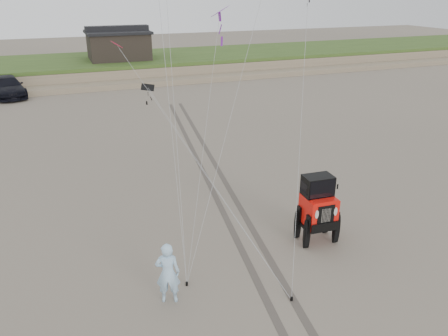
{
  "coord_description": "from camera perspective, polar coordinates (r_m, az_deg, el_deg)",
  "views": [
    {
      "loc": [
        -4.72,
        -10.67,
        8.68
      ],
      "look_at": [
        0.6,
        3.0,
        2.6
      ],
      "focal_mm": 35.0,
      "sensor_mm": 36.0,
      "label": 1
    }
  ],
  "objects": [
    {
      "name": "dune_ridge",
      "position": [
        49.04,
        -15.82,
        12.46
      ],
      "size": [
        160.0,
        14.25,
        1.73
      ],
      "color": "#7A6B54",
      "rests_on": "ground"
    },
    {
      "name": "ground",
      "position": [
        14.54,
        2.15,
        -14.15
      ],
      "size": [
        160.0,
        160.0,
        0.0
      ],
      "primitive_type": "plane",
      "color": "#6B6054",
      "rests_on": "ground"
    },
    {
      "name": "stake_aux",
      "position": [
        13.77,
        8.82,
        -16.54
      ],
      "size": [
        0.08,
        0.08,
        0.12
      ],
      "primitive_type": "cylinder",
      "color": "black",
      "rests_on": "ground"
    },
    {
      "name": "stake_main",
      "position": [
        14.24,
        -4.88,
        -14.83
      ],
      "size": [
        0.08,
        0.08,
        0.12
      ],
      "primitive_type": "cylinder",
      "color": "black",
      "rests_on": "ground"
    },
    {
      "name": "tire_tracks",
      "position": [
        21.66,
        -1.33,
        -1.11
      ],
      "size": [
        5.22,
        29.74,
        0.01
      ],
      "color": "#4C443D",
      "rests_on": "ground"
    },
    {
      "name": "truck_c",
      "position": [
        42.2,
        -26.4,
        9.49
      ],
      "size": [
        3.47,
        6.14,
        1.68
      ],
      "primitive_type": "imported",
      "rotation": [
        0.0,
        0.0,
        0.2
      ],
      "color": "black",
      "rests_on": "ground"
    },
    {
      "name": "jeep",
      "position": [
        16.26,
        12.14,
        -6.18
      ],
      "size": [
        2.68,
        5.56,
        2.02
      ],
      "primitive_type": null,
      "rotation": [
        0.0,
        0.0,
        -0.06
      ],
      "color": "red",
      "rests_on": "ground"
    },
    {
      "name": "man",
      "position": [
        13.17,
        -7.35,
        -13.44
      ],
      "size": [
        0.83,
        0.67,
        1.97
      ],
      "primitive_type": "imported",
      "rotation": [
        0.0,
        0.0,
        2.83
      ],
      "color": "#96CEE9",
      "rests_on": "ground"
    },
    {
      "name": "cabin",
      "position": [
        48.45,
        -13.63,
        15.45
      ],
      "size": [
        6.4,
        5.4,
        3.35
      ],
      "color": "black",
      "rests_on": "dune_ridge"
    }
  ]
}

